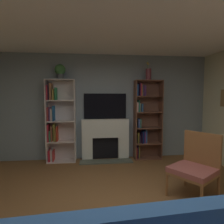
% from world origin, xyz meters
% --- Properties ---
extents(wall_back_accent, '(5.50, 0.06, 2.68)m').
position_xyz_m(wall_back_accent, '(0.00, 2.78, 1.34)').
color(wall_back_accent, gray).
rests_on(wall_back_accent, ground_plane).
extents(fireplace, '(1.30, 0.49, 1.04)m').
position_xyz_m(fireplace, '(0.00, 2.64, 0.54)').
color(fireplace, white).
rests_on(fireplace, ground_plane).
extents(tv, '(1.08, 0.06, 0.65)m').
position_xyz_m(tv, '(0.00, 2.72, 1.37)').
color(tv, black).
rests_on(tv, fireplace).
extents(bookshelf_left, '(0.70, 0.33, 2.03)m').
position_xyz_m(bookshelf_left, '(-1.19, 2.62, 1.02)').
color(bookshelf_left, silver).
rests_on(bookshelf_left, ground_plane).
extents(bookshelf_right, '(0.70, 0.33, 2.03)m').
position_xyz_m(bookshelf_right, '(1.02, 2.63, 1.02)').
color(bookshelf_right, brown).
rests_on(bookshelf_right, ground_plane).
extents(potted_plant, '(0.26, 0.26, 0.36)m').
position_xyz_m(potted_plant, '(-1.10, 2.60, 2.23)').
color(potted_plant, '#52585B').
rests_on(potted_plant, bookshelf_left).
extents(vase_with_flowers, '(0.14, 0.14, 0.46)m').
position_xyz_m(vase_with_flowers, '(1.10, 2.60, 2.18)').
color(vase_with_flowers, brown).
rests_on(vase_with_flowers, bookshelf_right).
extents(armchair, '(0.85, 0.85, 1.02)m').
position_xyz_m(armchair, '(1.33, 0.67, 0.51)').
color(armchair, brown).
rests_on(armchair, ground_plane).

